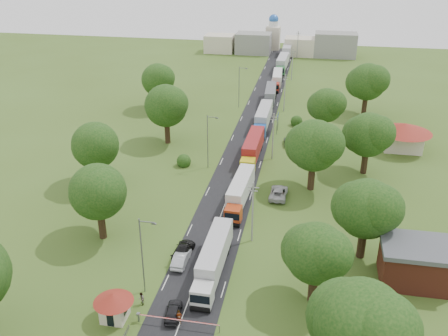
% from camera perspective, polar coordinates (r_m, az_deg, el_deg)
% --- Properties ---
extents(ground, '(260.00, 260.00, 0.00)m').
position_cam_1_polar(ground, '(76.31, -0.21, -5.01)').
color(ground, '#3D551C').
rests_on(ground, ground).
extents(road, '(8.00, 200.00, 0.04)m').
position_cam_1_polar(road, '(93.86, 2.10, 1.07)').
color(road, black).
rests_on(road, ground).
extents(boom_barrier, '(9.22, 0.35, 1.18)m').
position_cam_1_polar(boom_barrier, '(56.42, -6.63, -16.77)').
color(boom_barrier, slate).
rests_on(boom_barrier, ground).
extents(guard_booth, '(4.40, 4.40, 3.45)m').
position_cam_1_polar(guard_booth, '(57.31, -12.49, -14.82)').
color(guard_booth, beige).
rests_on(guard_booth, ground).
extents(info_sign, '(0.12, 3.10, 4.10)m').
position_cam_1_polar(info_sign, '(106.06, 6.16, 5.61)').
color(info_sign, slate).
rests_on(info_sign, ground).
extents(pole_1, '(1.60, 0.24, 9.00)m').
position_cam_1_polar(pole_1, '(67.24, 3.28, -4.96)').
color(pole_1, gray).
rests_on(pole_1, ground).
extents(pole_2, '(1.60, 0.24, 9.00)m').
position_cam_1_polar(pole_2, '(92.37, 5.62, 3.70)').
color(pole_2, gray).
rests_on(pole_2, ground).
extents(pole_3, '(1.60, 0.24, 9.00)m').
position_cam_1_polar(pole_3, '(118.80, 6.95, 8.59)').
color(pole_3, gray).
rests_on(pole_3, ground).
extents(pole_4, '(1.60, 0.24, 9.00)m').
position_cam_1_polar(pole_4, '(145.81, 7.81, 11.69)').
color(pole_4, gray).
rests_on(pole_4, ground).
extents(pole_5, '(1.60, 0.24, 9.00)m').
position_cam_1_polar(pole_5, '(173.14, 8.41, 13.81)').
color(pole_5, gray).
rests_on(pole_5, ground).
extents(lamp_0, '(2.03, 0.22, 10.00)m').
position_cam_1_polar(lamp_0, '(58.33, -9.24, -9.52)').
color(lamp_0, slate).
rests_on(lamp_0, ground).
extents(lamp_1, '(2.03, 0.22, 10.00)m').
position_cam_1_polar(lamp_1, '(88.05, -1.79, 3.31)').
color(lamp_1, slate).
rests_on(lamp_1, ground).
extents(lamp_2, '(2.03, 0.22, 10.00)m').
position_cam_1_polar(lamp_2, '(120.63, 1.80, 9.45)').
color(lamp_2, slate).
rests_on(lamp_2, ground).
extents(tree_1, '(9.60, 9.60, 12.05)m').
position_cam_1_polar(tree_1, '(46.77, 15.38, -16.85)').
color(tree_1, '#382616').
rests_on(tree_1, ground).
extents(tree_2, '(8.00, 8.00, 10.10)m').
position_cam_1_polar(tree_2, '(56.70, 10.47, -9.48)').
color(tree_2, '#382616').
rests_on(tree_2, ground).
extents(tree_3, '(8.80, 8.80, 11.07)m').
position_cam_1_polar(tree_3, '(65.32, 15.97, -4.41)').
color(tree_3, '#382616').
rests_on(tree_3, ground).
extents(tree_4, '(9.60, 9.60, 12.05)m').
position_cam_1_polar(tree_4, '(80.88, 10.25, 2.61)').
color(tree_4, '#382616').
rests_on(tree_4, ground).
extents(tree_5, '(8.80, 8.80, 11.07)m').
position_cam_1_polar(tree_5, '(89.05, 16.14, 3.71)').
color(tree_5, '#382616').
rests_on(tree_5, ground).
extents(tree_6, '(8.00, 8.00, 10.10)m').
position_cam_1_polar(tree_6, '(104.82, 11.63, 7.06)').
color(tree_6, '#382616').
rests_on(tree_6, ground).
extents(tree_7, '(9.60, 9.60, 12.05)m').
position_cam_1_polar(tree_7, '(119.42, 16.06, 9.47)').
color(tree_7, '#382616').
rests_on(tree_7, ground).
extents(tree_10, '(8.80, 8.80, 11.07)m').
position_cam_1_polar(tree_10, '(68.86, -14.18, -2.57)').
color(tree_10, '#382616').
rests_on(tree_10, ground).
extents(tree_11, '(8.80, 8.80, 11.07)m').
position_cam_1_polar(tree_11, '(83.93, -14.47, 2.58)').
color(tree_11, '#382616').
rests_on(tree_11, ground).
extents(tree_12, '(9.60, 9.60, 12.05)m').
position_cam_1_polar(tree_12, '(99.11, -6.62, 7.12)').
color(tree_12, '#382616').
rests_on(tree_12, ground).
extents(tree_13, '(8.80, 8.80, 11.07)m').
position_cam_1_polar(tree_13, '(119.88, -7.54, 9.98)').
color(tree_13, '#382616').
rests_on(tree_13, ground).
extents(house_brick, '(8.60, 6.60, 5.20)m').
position_cam_1_polar(house_brick, '(65.16, 21.06, -10.07)').
color(house_brick, maroon).
rests_on(house_brick, ground).
extents(house_cream, '(10.08, 10.08, 5.80)m').
position_cam_1_polar(house_cream, '(102.40, 19.89, 3.85)').
color(house_cream, beige).
rests_on(house_cream, ground).
extents(distant_town, '(52.00, 8.00, 8.00)m').
position_cam_1_polar(distant_town, '(178.53, 6.89, 13.85)').
color(distant_town, gray).
rests_on(distant_town, ground).
extents(church, '(5.00, 5.00, 12.30)m').
position_cam_1_polar(church, '(186.37, 5.63, 14.98)').
color(church, beige).
rests_on(church, ground).
extents(truck_0, '(2.55, 14.41, 3.99)m').
position_cam_1_polar(truck_0, '(62.48, -1.23, -10.35)').
color(truck_0, silver).
rests_on(truck_0, ground).
extents(truck_1, '(2.94, 14.05, 3.88)m').
position_cam_1_polar(truck_1, '(77.52, 1.82, -2.76)').
color(truck_1, '#AB3613').
rests_on(truck_1, ground).
extents(truck_2, '(2.73, 14.94, 4.14)m').
position_cam_1_polar(truck_2, '(92.76, 3.28, 2.22)').
color(truck_2, gold).
rests_on(truck_2, ground).
extents(truck_3, '(2.62, 14.99, 4.16)m').
position_cam_1_polar(truck_3, '(108.51, 4.50, 5.69)').
color(truck_3, '#1A50A1').
rests_on(truck_3, ground).
extents(truck_4, '(3.05, 14.17, 3.91)m').
position_cam_1_polar(truck_4, '(124.78, 5.29, 8.24)').
color(truck_4, '#BDBDBD').
rests_on(truck_4, ground).
extents(truck_5, '(2.90, 13.69, 3.78)m').
position_cam_1_polar(truck_5, '(139.67, 6.08, 10.04)').
color(truck_5, maroon).
rests_on(truck_5, ground).
extents(truck_6, '(3.02, 15.56, 4.31)m').
position_cam_1_polar(truck_6, '(156.33, 6.67, 11.76)').
color(truck_6, '#235D2E').
rests_on(truck_6, ground).
extents(truck_7, '(2.79, 15.59, 4.32)m').
position_cam_1_polar(truck_7, '(173.58, 7.21, 13.10)').
color(truck_7, silver).
rests_on(truck_7, ground).
extents(car_lane_front, '(2.08, 4.23, 1.39)m').
position_cam_1_polar(car_lane_front, '(57.53, -5.82, -15.99)').
color(car_lane_front, black).
rests_on(car_lane_front, ground).
extents(car_lane_mid, '(1.66, 4.69, 1.54)m').
position_cam_1_polar(car_lane_mid, '(65.11, -4.91, -10.25)').
color(car_lane_mid, '#ACB0B5').
rests_on(car_lane_mid, ground).
extents(car_lane_rear, '(2.35, 5.40, 1.55)m').
position_cam_1_polar(car_lane_rear, '(66.62, -4.68, -9.32)').
color(car_lane_rear, black).
rests_on(car_lane_rear, ground).
extents(car_verge_near, '(2.81, 5.83, 1.60)m').
position_cam_1_polar(car_verge_near, '(80.45, 6.25, -2.82)').
color(car_verge_near, '#B8B8B8').
rests_on(car_verge_near, ground).
extents(car_verge_far, '(2.19, 4.37, 1.43)m').
position_cam_1_polar(car_verge_far, '(100.73, 7.36, 3.06)').
color(car_verge_far, slate).
rests_on(car_verge_far, ground).
extents(pedestrian_near, '(0.72, 0.57, 1.74)m').
position_cam_1_polar(pedestrian_near, '(56.49, -5.16, -16.66)').
color(pedestrian_near, gray).
rests_on(pedestrian_near, ground).
extents(pedestrian_booth, '(0.84, 0.95, 1.62)m').
position_cam_1_polar(pedestrian_booth, '(59.38, -9.42, -14.56)').
color(pedestrian_booth, gray).
rests_on(pedestrian_booth, ground).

